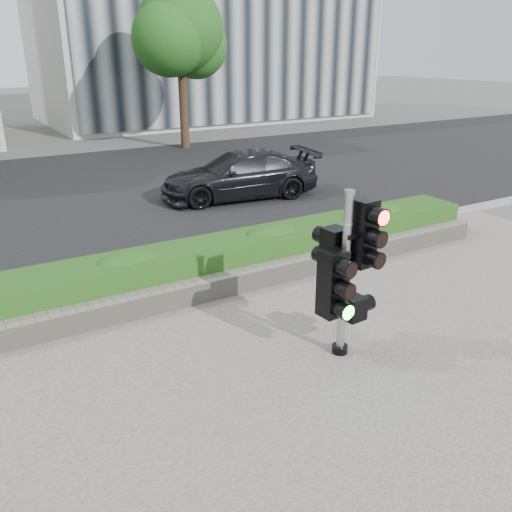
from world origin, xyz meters
TOP-DOWN VIEW (x-y plane):
  - ground at (0.00, 0.00)m, footprint 120.00×120.00m
  - sidewalk at (0.00, -2.50)m, footprint 16.00×11.00m
  - road at (0.00, 10.00)m, footprint 60.00×13.00m
  - curb at (0.00, 3.15)m, footprint 60.00×0.25m
  - stone_wall at (0.00, 1.90)m, footprint 12.00×0.32m
  - hedge at (0.00, 2.55)m, footprint 12.00×1.00m
  - building_right at (11.00, 25.00)m, footprint 18.00×10.00m
  - tree_right at (5.48, 15.55)m, footprint 4.10×3.58m
  - traffic_signal at (0.65, -0.52)m, footprint 0.79×0.60m
  - car_dark at (3.49, 7.31)m, footprint 4.54×2.40m

SIDE VIEW (x-z plane):
  - ground at x=0.00m, z-range 0.00..0.00m
  - road at x=0.00m, z-range 0.00..0.02m
  - sidewalk at x=0.00m, z-range 0.00..0.03m
  - curb at x=0.00m, z-range 0.00..0.12m
  - stone_wall at x=0.00m, z-range 0.03..0.37m
  - hedge at x=0.00m, z-range 0.03..0.71m
  - car_dark at x=3.49m, z-range 0.02..1.27m
  - traffic_signal at x=0.65m, z-range 0.15..2.39m
  - tree_right at x=5.48m, z-range 1.22..7.75m
  - building_right at x=11.00m, z-range 0.00..12.00m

